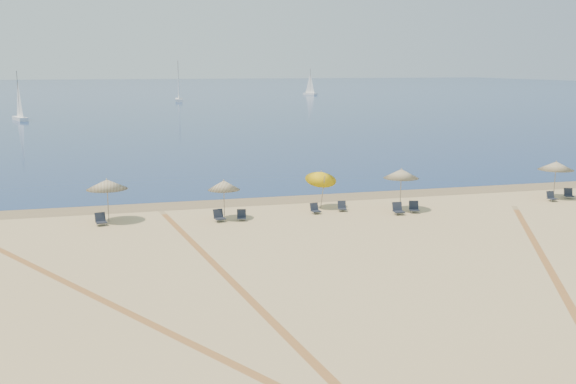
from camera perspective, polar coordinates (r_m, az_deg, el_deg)
The scene contains 21 objects.
ground at distance 21.27m, azimuth 14.08°, elevation -13.61°, with size 160.00×160.00×0.00m, color tan.
ocean at distance 242.19m, azimuth -12.43°, elevation 8.77°, with size 500.00×500.00×0.00m, color #0C2151.
wet_sand at distance 42.86m, azimuth -1.34°, elevation -0.70°, with size 500.00×500.00×0.00m, color olive.
umbrella_1 at distance 37.93m, azimuth -15.69°, elevation 0.65°, with size 2.32×2.32×2.50m.
umbrella_2 at distance 37.33m, azimuth -5.69°, elevation 0.61°, with size 1.86×1.86×2.35m.
umbrella_3 at distance 40.09m, azimuth 2.95°, elevation 1.43°, with size 1.95×2.02×2.66m.
umbrella_4 at distance 39.98m, azimuth 9.96°, elevation 1.61°, with size 2.16×2.16×2.63m.
umbrella_5 at distance 46.63m, azimuth 22.57°, elevation 2.15°, with size 2.30×2.30×2.54m.
chair_2 at distance 37.59m, azimuth -16.20°, elevation -2.36°, with size 0.70×0.77×0.69m.
chair_3 at distance 37.18m, azimuth -6.10°, elevation -2.13°, with size 0.69×0.77×0.69m.
chair_4 at distance 37.29m, azimuth -4.12°, elevation -2.10°, with size 0.60×0.68×0.62m.
chair_5 at distance 38.96m, azimuth 2.41°, elevation -1.51°, with size 0.60×0.67×0.62m.
chair_6 at distance 39.74m, azimuth 4.79°, elevation -1.29°, with size 0.60×0.67×0.60m.
chair_7 at distance 39.26m, azimuth 9.68°, elevation -1.50°, with size 0.64×0.73×0.71m.
chair_8 at distance 39.94m, azimuth 11.05°, elevation -1.35°, with size 0.73×0.80×0.69m.
chair_9 at distance 45.90m, azimuth 22.23°, elevation -0.39°, with size 0.53×0.62×0.64m.
chair_10 at distance 47.31m, azimuth 23.52°, elevation -0.15°, with size 0.76×0.81×0.67m.
sailboat_0 at distance 163.92m, azimuth -9.63°, elevation 8.93°, with size 2.29×6.80×9.95m.
sailboat_1 at distance 198.82m, azimuth 1.97°, elevation 9.25°, with size 3.28×5.36×7.83m.
sailboat_2 at distance 114.10m, azimuth -22.63°, elevation 7.06°, with size 3.12×5.47×7.94m.
tire_tracks at distance 26.96m, azimuth -0.08°, elevation -7.88°, with size 58.33×43.49×0.00m.
Camera 1 is at (-9.57, -16.85, 8.77)m, focal length 40.30 mm.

